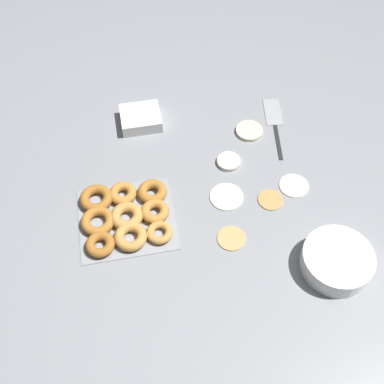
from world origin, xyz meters
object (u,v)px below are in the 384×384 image
donut_tray (125,215)px  pancake_1 (227,196)px  pancake_0 (271,200)px  pancake_4 (294,185)px  container_stack (141,118)px  spatula (274,118)px  pancake_5 (231,238)px  pancake_2 (229,161)px  batter_bowl (337,261)px  pancake_3 (249,131)px

donut_tray → pancake_1: bearing=93.5°
pancake_0 → pancake_4: size_ratio=0.84×
container_stack → spatula: bearing=81.6°
pancake_4 → pancake_5: size_ratio=1.11×
pancake_0 → pancake_1: bearing=-105.7°
pancake_2 → batter_bowl: bearing=26.1°
batter_bowl → spatula: bearing=-179.6°
donut_tray → batter_bowl: (0.28, 0.59, 0.01)m
pancake_3 → donut_tray: (0.28, -0.48, 0.01)m
batter_bowl → pancake_2: bearing=-153.9°
pancake_4 → container_stack: bearing=-129.7°
pancake_4 → container_stack: container_stack is taller
batter_bowl → container_stack: batter_bowl is taller
pancake_4 → donut_tray: bearing=-87.8°
pancake_3 → donut_tray: 0.56m
pancake_4 → batter_bowl: size_ratio=0.47×
batter_bowl → spatula: batter_bowl is taller
pancake_2 → container_stack: container_stack is taller
spatula → pancake_5: bearing=158.7°
pancake_0 → spatula: 0.37m
pancake_1 → pancake_4: (-0.00, 0.23, -0.00)m
pancake_2 → pancake_4: pancake_2 is taller
pancake_2 → batter_bowl: batter_bowl is taller
pancake_4 → pancake_2: bearing=-125.9°
pancake_3 → container_stack: size_ratio=0.68×
pancake_1 → spatula: size_ratio=0.37×
batter_bowl → pancake_3: bearing=-169.0°
donut_tray → spatula: size_ratio=0.99×
pancake_2 → pancake_3: size_ratio=0.83×
pancake_1 → batter_bowl: batter_bowl is taller
pancake_3 → pancake_5: bearing=-21.7°
batter_bowl → container_stack: (-0.68, -0.49, -0.01)m
batter_bowl → pancake_0: bearing=-155.8°
pancake_2 → batter_bowl: 0.49m
pancake_2 → spatula: size_ratio=0.27×
pancake_5 → pancake_4: bearing=121.9°
pancake_1 → pancake_4: size_ratio=1.12×
pancake_2 → donut_tray: bearing=-66.8°
container_stack → donut_tray: bearing=-14.2°
pancake_0 → pancake_2: size_ratio=1.02×
pancake_4 → donut_tray: size_ratio=0.33×
donut_tray → spatula: bearing=119.6°
pancake_3 → pancake_5: size_ratio=1.09×
pancake_0 → batter_bowl: batter_bowl is taller
pancake_2 → pancake_0: bearing=28.9°
pancake_3 → batter_bowl: batter_bowl is taller
pancake_4 → spatula: size_ratio=0.33×
pancake_0 → batter_bowl: size_ratio=0.40×
pancake_1 → batter_bowl: (0.30, 0.26, 0.03)m
container_stack → spatula: size_ratio=0.48×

